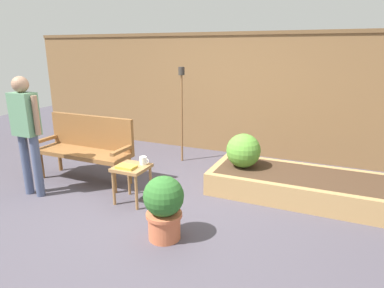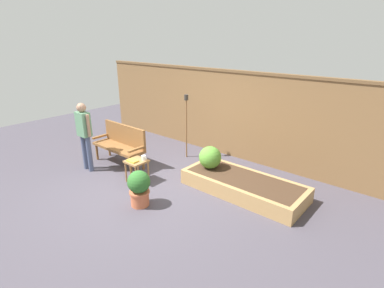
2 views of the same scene
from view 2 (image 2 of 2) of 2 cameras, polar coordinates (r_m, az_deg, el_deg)
name	(u,v)px [view 2 (image 2 of 2)]	position (r m, az deg, el deg)	size (l,w,h in m)	color
ground_plane	(146,187)	(6.19, -8.78, -8.18)	(14.00, 14.00, 0.00)	#47424C
fence_back	(221,112)	(7.63, 5.67, 6.16)	(8.40, 0.14, 2.16)	brown
garden_bench	(121,142)	(7.24, -13.42, 0.42)	(1.44, 0.48, 0.94)	brown
side_table	(137,164)	(6.29, -10.59, -3.82)	(0.40, 0.40, 0.48)	#9E7042
cup_on_table	(144,158)	(6.24, -9.24, -2.62)	(0.13, 0.09, 0.10)	white
book_on_table	(133,161)	(6.22, -11.35, -3.17)	(0.23, 0.15, 0.03)	gold
potted_boxwood	(139,187)	(5.43, -10.13, -8.12)	(0.41, 0.41, 0.67)	#C66642
raised_planter_bed	(243,185)	(5.96, 9.80, -7.82)	(2.40, 1.00, 0.30)	#AD8451
shrub_near_bench	(210,157)	(6.18, 3.50, -2.58)	(0.47, 0.47, 0.47)	brown
tiki_torch	(186,115)	(7.26, -1.10, 5.64)	(0.10, 0.10, 1.60)	brown
person_by_bench	(84,131)	(6.97, -20.00, 2.37)	(0.47, 0.20, 1.56)	#475170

